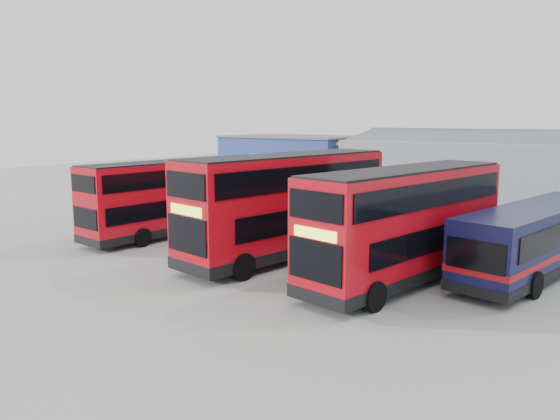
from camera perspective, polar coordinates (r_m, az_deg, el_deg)
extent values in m
plane|color=gray|center=(27.99, 3.14, -4.19)|extent=(120.00, 120.00, 0.00)
cube|color=navy|center=(50.15, 1.67, 4.78)|extent=(12.00, 8.00, 5.00)
cube|color=#585D61|center=(50.00, 1.69, 7.69)|extent=(12.30, 8.30, 0.15)
cube|color=#4475C3|center=(46.86, -1.29, 5.06)|extent=(3.96, 0.15, 1.40)
cube|color=#BB0A15|center=(31.53, -11.78, 1.39)|extent=(2.88, 10.18, 3.89)
cube|color=black|center=(31.82, -11.67, -1.73)|extent=(2.92, 10.22, 0.43)
cube|color=black|center=(30.42, -10.91, 0.26)|extent=(0.46, 8.54, 0.91)
cube|color=black|center=(32.34, -13.62, 0.71)|extent=(0.46, 8.54, 0.91)
cube|color=black|center=(30.44, -10.44, 3.38)|extent=(0.50, 9.50, 0.91)
cube|color=black|center=(32.36, -13.18, 3.64)|extent=(0.50, 9.50, 0.91)
cube|color=black|center=(34.90, -5.19, 1.41)|extent=(2.16, 0.15, 1.30)
cube|color=black|center=(34.71, -5.23, 4.23)|extent=(2.16, 0.15, 0.91)
cube|color=#CFE12F|center=(34.80, -5.20, 2.82)|extent=(1.73, 0.12, 0.34)
cube|color=black|center=(28.84, -19.69, -0.82)|extent=(2.11, 0.15, 1.06)
cube|color=black|center=(28.60, -19.88, 2.59)|extent=(2.11, 0.15, 0.86)
cube|color=black|center=(31.33, -11.90, 4.95)|extent=(2.73, 10.03, 0.10)
cylinder|color=black|center=(33.22, -5.68, -1.16)|extent=(0.35, 1.01, 1.00)
cylinder|color=black|center=(34.89, -8.31, -0.70)|extent=(0.35, 1.01, 1.00)
cylinder|color=black|center=(29.44, -14.19, -2.79)|extent=(0.35, 1.01, 1.00)
cylinder|color=black|center=(31.32, -16.64, -2.17)|extent=(0.35, 1.01, 1.00)
cube|color=#BB0A15|center=(25.99, 0.74, 0.71)|extent=(4.09, 11.94, 4.51)
cube|color=black|center=(26.38, 0.73, -3.65)|extent=(4.14, 11.98, 0.50)
cube|color=black|center=(27.37, -0.77, 0.04)|extent=(1.18, 9.86, 1.06)
cube|color=black|center=(25.48, 3.74, -0.69)|extent=(1.18, 9.86, 1.06)
cube|color=black|center=(26.81, -1.46, 3.92)|extent=(1.30, 10.96, 1.06)
cube|color=black|center=(24.88, 3.11, 3.47)|extent=(1.30, 10.96, 1.06)
cube|color=black|center=(22.29, -9.72, -2.57)|extent=(2.50, 0.34, 1.50)
cube|color=black|center=(21.96, -9.86, 2.55)|extent=(2.50, 0.34, 1.06)
cube|color=#CFE12F|center=(22.09, -9.81, -0.04)|extent=(2.00, 0.27, 0.39)
cube|color=black|center=(30.57, 8.33, 0.72)|extent=(2.44, 0.33, 1.23)
cube|color=black|center=(30.33, 8.42, 4.47)|extent=(2.44, 0.33, 1.00)
cube|color=black|center=(25.75, 0.75, 5.73)|extent=(3.91, 11.75, 0.11)
cylinder|color=black|center=(24.70, -8.07, -4.74)|extent=(0.49, 1.19, 1.16)
cylinder|color=black|center=(22.71, -3.91, -5.93)|extent=(0.49, 1.19, 1.16)
cylinder|color=black|center=(29.40, 2.80, -2.36)|extent=(0.49, 1.19, 1.16)
cylinder|color=black|center=(27.74, 6.95, -3.14)|extent=(0.49, 1.19, 1.16)
cube|color=#BB0A15|center=(22.67, 13.02, -1.25)|extent=(4.09, 11.23, 4.23)
cube|color=black|center=(23.09, 12.85, -5.91)|extent=(4.14, 11.28, 0.47)
cube|color=black|center=(23.82, 10.83, -1.88)|extent=(1.32, 9.23, 0.99)
cube|color=black|center=(22.45, 16.41, -2.79)|extent=(1.32, 9.23, 0.99)
cube|color=black|center=(23.20, 10.38, 2.29)|extent=(1.47, 10.26, 0.99)
cube|color=black|center=(21.79, 16.09, 1.61)|extent=(1.47, 10.26, 0.99)
cube|color=black|center=(18.49, 3.65, -5.35)|extent=(2.34, 0.37, 1.41)
cube|color=black|center=(18.10, 3.71, 0.42)|extent=(2.34, 0.37, 0.99)
cube|color=#CFE12F|center=(18.26, 3.66, -2.50)|extent=(1.87, 0.30, 0.37)
cube|color=black|center=(27.51, 19.18, -0.94)|extent=(2.29, 0.37, 1.15)
cube|color=black|center=(27.25, 19.40, 2.95)|extent=(2.29, 0.37, 0.94)
cube|color=black|center=(22.38, 13.23, 4.14)|extent=(3.91, 11.06, 0.10)
cylinder|color=black|center=(20.87, 4.16, -7.43)|extent=(0.48, 1.12, 1.09)
cylinder|color=black|center=(19.39, 9.80, -8.88)|extent=(0.48, 1.12, 1.09)
cylinder|color=black|center=(26.02, 13.84, -4.28)|extent=(0.48, 1.12, 1.09)
cylinder|color=black|center=(24.84, 18.77, -5.16)|extent=(0.48, 1.12, 1.09)
cube|color=#0D1439|center=(25.51, 25.16, -2.58)|extent=(3.98, 11.24, 2.65)
cube|color=black|center=(25.76, 24.98, -5.07)|extent=(4.02, 11.29, 0.40)
cube|color=#A30C13|center=(25.61, 25.08, -3.62)|extent=(4.01, 11.28, 0.25)
cube|color=black|center=(25.62, 22.33, -1.37)|extent=(1.30, 9.13, 0.95)
cube|color=black|center=(20.49, 19.73, -4.51)|extent=(2.19, 0.35, 1.10)
cylinder|color=black|center=(29.74, 25.49, -3.27)|extent=(0.46, 1.07, 1.04)
cylinder|color=black|center=(22.55, 25.03, -7.10)|extent=(0.46, 1.07, 1.04)
cylinder|color=black|center=(23.43, 19.51, -6.13)|extent=(0.46, 1.07, 1.04)
cube|color=white|center=(47.30, -1.57, 2.97)|extent=(2.92, 5.28, 1.90)
cube|color=black|center=(45.71, -4.01, 3.10)|extent=(1.77, 0.39, 0.70)
cube|color=black|center=(47.07, -3.87, 3.29)|extent=(0.22, 0.89, 0.60)
cube|color=black|center=(45.48, -2.30, 3.08)|extent=(0.22, 0.89, 0.60)
cylinder|color=black|center=(47.10, -3.90, 1.83)|extent=(0.37, 0.75, 0.72)
cylinder|color=black|center=(45.61, -2.44, 1.60)|extent=(0.37, 0.75, 0.72)
cylinder|color=black|center=(49.22, -0.76, 2.19)|extent=(0.37, 0.75, 0.72)
cylinder|color=black|center=(47.79, 0.73, 1.97)|extent=(0.37, 0.75, 0.72)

